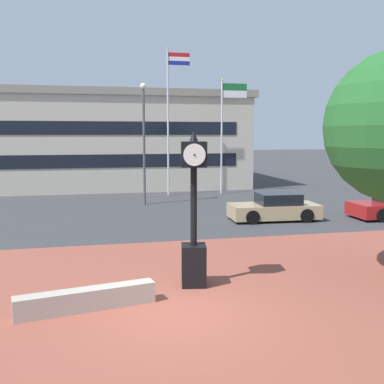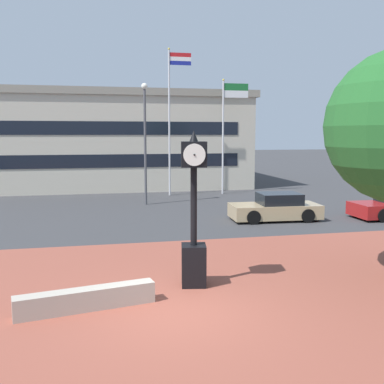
{
  "view_description": "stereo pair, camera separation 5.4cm",
  "coord_description": "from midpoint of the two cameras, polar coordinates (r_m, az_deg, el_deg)",
  "views": [
    {
      "loc": [
        -1.81,
        -9.74,
        4.03
      ],
      "look_at": [
        0.69,
        1.58,
        2.54
      ],
      "focal_mm": 42.31,
      "sensor_mm": 36.0,
      "label": 1
    },
    {
      "loc": [
        -1.76,
        -9.75,
        4.03
      ],
      "look_at": [
        0.69,
        1.58,
        2.54
      ],
      "focal_mm": 42.31,
      "sensor_mm": 36.0,
      "label": 2
    }
  ],
  "objects": [
    {
      "name": "plaza_brick_paving",
      "position": [
        11.96,
        -3.2,
        -12.36
      ],
      "size": [
        44.0,
        10.74,
        0.01
      ],
      "primitive_type": "cube",
      "color": "brown",
      "rests_on": "ground"
    },
    {
      "name": "civic_building",
      "position": [
        38.69,
        -15.47,
        6.39
      ],
      "size": [
        27.28,
        15.44,
        7.14
      ],
      "color": "beige",
      "rests_on": "ground"
    },
    {
      "name": "flagpole_secondary",
      "position": [
        30.62,
        4.12,
        8.4
      ],
      "size": [
        1.79,
        0.14,
        7.64
      ],
      "color": "silver",
      "rests_on": "ground"
    },
    {
      "name": "street_clock",
      "position": [
        11.92,
        0.09,
        -3.5
      ],
      "size": [
        0.75,
        0.8,
        4.12
      ],
      "rotation": [
        0.0,
        0.0,
        -0.17
      ],
      "color": "black",
      "rests_on": "ground"
    },
    {
      "name": "planter_wall",
      "position": [
        10.96,
        -13.28,
        -13.05
      ],
      "size": [
        3.22,
        1.03,
        0.5
      ],
      "primitive_type": "cube",
      "rotation": [
        0.0,
        0.0,
        0.2
      ],
      "color": "#ADA393",
      "rests_on": "ground"
    },
    {
      "name": "flagpole_primary",
      "position": [
        29.8,
        -2.88,
        9.97
      ],
      "size": [
        1.52,
        0.14,
        9.48
      ],
      "color": "silver",
      "rests_on": "ground"
    },
    {
      "name": "ground_plane",
      "position": [
        10.7,
        -1.97,
        -14.81
      ],
      "size": [
        200.0,
        200.0,
        0.0
      ],
      "primitive_type": "plane",
      "color": "#38383A"
    },
    {
      "name": "street_lamp_post",
      "position": [
        25.85,
        -6.15,
        7.6
      ],
      "size": [
        0.36,
        0.36,
        6.85
      ],
      "color": "#4C4C51",
      "rests_on": "ground"
    },
    {
      "name": "car_street_near",
      "position": [
        21.63,
        10.32,
        -2.0
      ],
      "size": [
        4.23,
        2.07,
        1.28
      ],
      "rotation": [
        0.0,
        0.0,
        1.51
      ],
      "color": "tan",
      "rests_on": "ground"
    }
  ]
}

